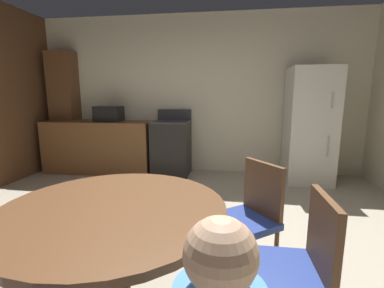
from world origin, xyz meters
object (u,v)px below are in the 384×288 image
Objects in this scene: refrigerator at (309,126)px; microwave at (109,114)px; chair_east at (297,264)px; chair_northeast at (250,213)px; dining_table at (115,233)px; oven_range at (172,148)px.

refrigerator reaches higher than microwave.
refrigerator is at bearing -0.87° from microwave.
refrigerator is 3.17m from chair_east.
chair_northeast is (2.24, -2.51, -0.53)m from microwave.
refrigerator is 3.55m from dining_table.
oven_range is 2.23m from refrigerator.
oven_range is 3.12m from dining_table.
chair_northeast is at bearing 36.95° from dining_table.
chair_east is at bearing 0.32° from dining_table.
dining_table is 1.40× the size of chair_east.
chair_northeast is (0.77, 0.58, -0.10)m from dining_table.
dining_table is at bearing -83.24° from oven_range.
dining_table is at bearing -120.97° from refrigerator.
refrigerator is at bearing -150.09° from chair_northeast.
chair_east is (-0.85, -3.03, -0.38)m from refrigerator.
chair_east is at bearing -105.73° from refrigerator.
refrigerator is at bearing 59.03° from dining_table.
microwave is (-3.29, 0.05, 0.15)m from refrigerator.
oven_range reaches higher than chair_east.
dining_table is (-1.82, -3.04, -0.28)m from refrigerator.
refrigerator reaches higher than chair_northeast.
chair_east is 0.61m from chair_northeast.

